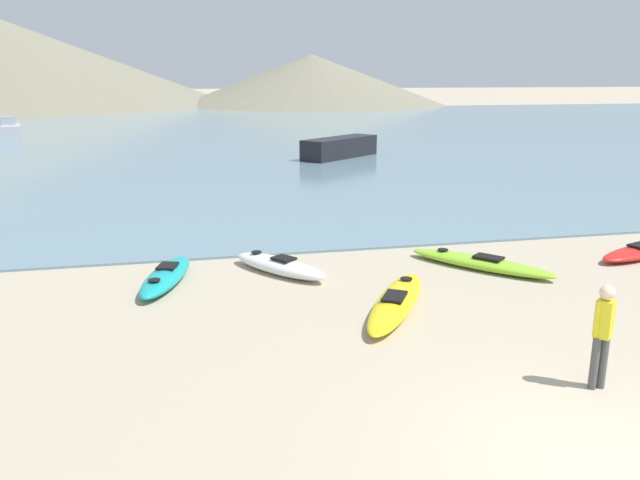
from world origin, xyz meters
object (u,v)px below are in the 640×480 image
(kayak_on_sand_2, at_px, (280,266))
(kayak_on_sand_4, at_px, (396,302))
(moored_boat_3, at_px, (340,147))
(kayak_on_sand_0, at_px, (166,276))
(person_near_foreground, at_px, (603,330))
(moored_boat_4, at_px, (9,130))
(kayak_on_sand_1, at_px, (481,263))

(kayak_on_sand_2, distance_m, kayak_on_sand_4, 3.23)
(kayak_on_sand_4, bearing_deg, moored_boat_3, 78.54)
(kayak_on_sand_2, bearing_deg, kayak_on_sand_4, -55.51)
(kayak_on_sand_0, bearing_deg, person_near_foreground, -44.97)
(person_near_foreground, height_order, moored_boat_3, person_near_foreground)
(moored_boat_4, bearing_deg, kayak_on_sand_4, -67.50)
(person_near_foreground, xyz_separation_m, moored_boat_3, (2.62, 25.18, -0.30))
(moored_boat_3, bearing_deg, person_near_foreground, -95.95)
(kayak_on_sand_1, bearing_deg, kayak_on_sand_2, 171.74)
(kayak_on_sand_1, relative_size, moored_boat_4, 0.84)
(kayak_on_sand_0, height_order, kayak_on_sand_4, kayak_on_sand_0)
(kayak_on_sand_1, bearing_deg, person_near_foreground, -100.07)
(kayak_on_sand_1, distance_m, person_near_foreground, 5.70)
(kayak_on_sand_4, relative_size, moored_boat_3, 0.71)
(moored_boat_4, bearing_deg, kayak_on_sand_1, -62.84)
(kayak_on_sand_0, distance_m, kayak_on_sand_2, 2.48)
(kayak_on_sand_0, height_order, moored_boat_3, moored_boat_3)
(moored_boat_4, bearing_deg, kayak_on_sand_0, -72.13)
(moored_boat_4, bearing_deg, person_near_foreground, -67.17)
(kayak_on_sand_2, xyz_separation_m, kayak_on_sand_4, (1.83, -2.66, -0.03))
(person_near_foreground, bearing_deg, kayak_on_sand_1, 79.93)
(kayak_on_sand_4, bearing_deg, kayak_on_sand_1, 36.03)
(kayak_on_sand_0, distance_m, person_near_foreground, 8.59)
(kayak_on_sand_4, distance_m, moored_boat_4, 41.24)
(person_near_foreground, bearing_deg, kayak_on_sand_0, 135.03)
(kayak_on_sand_4, bearing_deg, moored_boat_4, 112.50)
(kayak_on_sand_2, height_order, kayak_on_sand_4, kayak_on_sand_2)
(kayak_on_sand_2, bearing_deg, person_near_foreground, -60.08)
(kayak_on_sand_4, bearing_deg, kayak_on_sand_2, 124.49)
(kayak_on_sand_4, relative_size, moored_boat_4, 0.90)
(moored_boat_3, bearing_deg, kayak_on_sand_4, -101.46)
(person_near_foreground, xyz_separation_m, moored_boat_4, (-17.54, 41.67, -0.35))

